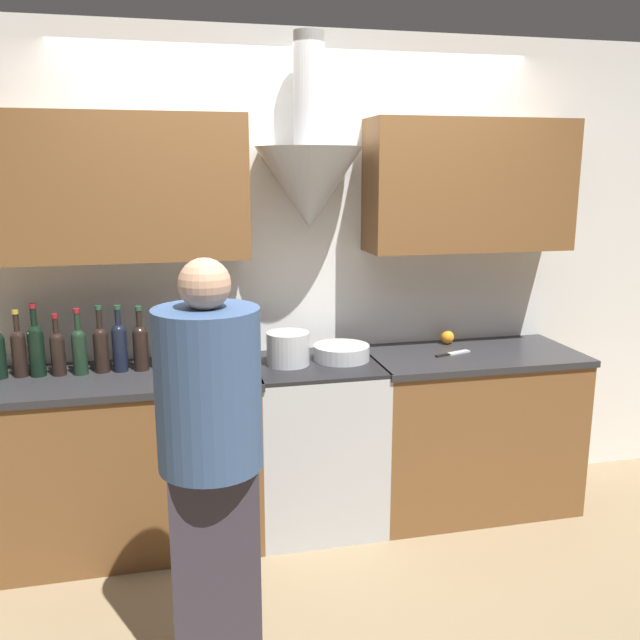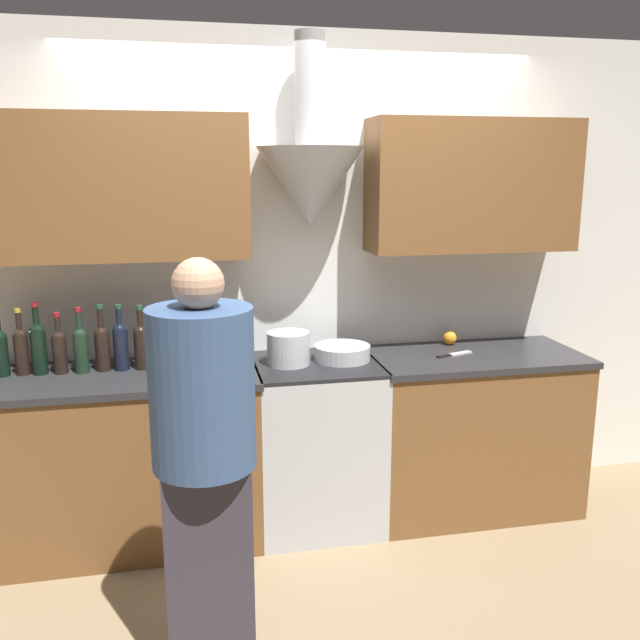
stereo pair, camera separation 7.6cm
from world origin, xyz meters
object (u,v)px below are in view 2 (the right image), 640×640
at_px(wine_bottle_2, 38,345).
at_px(wine_bottle_7, 141,344).
at_px(stock_pot, 288,348).
at_px(stove_range, 316,442).
at_px(mixing_bowl, 342,353).
at_px(wine_bottle_1, 21,348).
at_px(wine_bottle_3, 59,349).
at_px(wine_bottle_8, 161,342).
at_px(wine_bottle_5, 102,345).
at_px(wine_bottle_6, 121,343).
at_px(person_foreground_left, 205,457).
at_px(wine_bottle_0, 0,350).
at_px(orange_fruit, 450,338).
at_px(wine_bottle_4, 81,347).

height_order(wine_bottle_2, wine_bottle_7, wine_bottle_2).
xyz_separation_m(wine_bottle_2, stock_pot, (1.22, -0.08, -0.06)).
height_order(stove_range, mixing_bowl, mixing_bowl).
bearing_deg(wine_bottle_1, wine_bottle_3, -5.75).
height_order(stove_range, stock_pot, stock_pot).
relative_size(wine_bottle_2, wine_bottle_8, 1.11).
height_order(wine_bottle_5, wine_bottle_6, wine_bottle_5).
bearing_deg(person_foreground_left, stock_pot, 65.41).
distance_m(wine_bottle_0, orange_fruit, 2.38).
xyz_separation_m(wine_bottle_2, wine_bottle_4, (0.20, -0.02, -0.01)).
relative_size(wine_bottle_6, person_foreground_left, 0.21).
height_order(stove_range, wine_bottle_5, wine_bottle_5).
xyz_separation_m(stock_pot, orange_fruit, (0.97, 0.21, -0.05)).
bearing_deg(stove_range, wine_bottle_3, 176.73).
relative_size(wine_bottle_4, wine_bottle_8, 1.02).
distance_m(stove_range, mixing_bowl, 0.51).
bearing_deg(wine_bottle_6, stock_pot, -5.05).
bearing_deg(wine_bottle_1, wine_bottle_2, -6.14).
distance_m(stock_pot, orange_fruit, 1.00).
height_order(wine_bottle_0, wine_bottle_8, wine_bottle_8).
bearing_deg(wine_bottle_6, mixing_bowl, -2.51).
relative_size(wine_bottle_2, wine_bottle_5, 1.06).
bearing_deg(person_foreground_left, wine_bottle_3, 120.86).
xyz_separation_m(wine_bottle_1, wine_bottle_2, (0.08, -0.01, 0.01)).
bearing_deg(wine_bottle_4, orange_fruit, 4.17).
distance_m(wine_bottle_4, wine_bottle_5, 0.10).
height_order(wine_bottle_4, wine_bottle_5, wine_bottle_5).
height_order(wine_bottle_3, wine_bottle_7, wine_bottle_7).
xyz_separation_m(wine_bottle_8, orange_fruit, (1.62, 0.12, -0.09)).
distance_m(wine_bottle_2, person_foreground_left, 1.35).
xyz_separation_m(wine_bottle_1, wine_bottle_4, (0.28, -0.03, -0.00)).
bearing_deg(wine_bottle_8, wine_bottle_7, -168.34).
xyz_separation_m(stove_range, wine_bottle_7, (-0.88, 0.07, 0.58)).
bearing_deg(orange_fruit, wine_bottle_0, -176.99).
height_order(stove_range, wine_bottle_6, wine_bottle_6).
bearing_deg(wine_bottle_3, person_foreground_left, -59.14).
xyz_separation_m(stove_range, wine_bottle_3, (-1.27, 0.07, 0.57)).
bearing_deg(stove_range, wine_bottle_4, 176.94).
bearing_deg(mixing_bowl, wine_bottle_0, 177.98).
relative_size(stock_pot, person_foreground_left, 0.14).
distance_m(wine_bottle_5, person_foreground_left, 1.21).
bearing_deg(stock_pot, wine_bottle_3, 176.27).
xyz_separation_m(wine_bottle_1, wine_bottle_7, (0.57, -0.02, -0.00)).
height_order(wine_bottle_5, orange_fruit, wine_bottle_5).
relative_size(mixing_bowl, orange_fruit, 3.80).
xyz_separation_m(wine_bottle_0, wine_bottle_6, (0.57, -0.01, 0.01)).
relative_size(wine_bottle_4, wine_bottle_6, 0.98).
bearing_deg(mixing_bowl, wine_bottle_8, 176.06).
height_order(wine_bottle_6, person_foreground_left, person_foreground_left).
xyz_separation_m(wine_bottle_2, orange_fruit, (2.20, 0.13, -0.11)).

